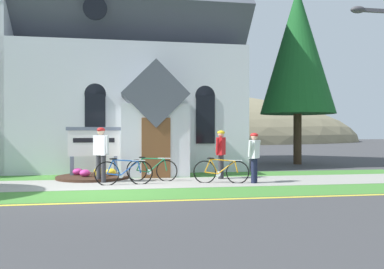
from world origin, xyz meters
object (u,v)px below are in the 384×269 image
at_px(cyclist_in_yellow_jersey, 221,151).
at_px(cyclist_in_red_jersey, 254,154).
at_px(cyclist_in_white_jersey, 101,150).
at_px(church_sign, 94,144).
at_px(bicycle_white, 151,170).
at_px(bicycle_orange, 124,172).
at_px(bicycle_silver, 221,171).
at_px(roadside_conifer, 298,51).

distance_m(cyclist_in_yellow_jersey, cyclist_in_red_jersey, 1.49).
relative_size(cyclist_in_white_jersey, cyclist_in_red_jersey, 1.11).
distance_m(church_sign, cyclist_in_red_jersey, 5.64).
height_order(bicycle_white, cyclist_in_white_jersey, cyclist_in_white_jersey).
xyz_separation_m(bicycle_orange, cyclist_in_red_jersey, (4.03, -0.24, 0.53)).
bearing_deg(bicycle_silver, bicycle_white, 156.29).
bearing_deg(church_sign, cyclist_in_yellow_jersey, -14.89).
relative_size(bicycle_orange, bicycle_silver, 1.03).
bearing_deg(bicycle_orange, bicycle_silver, -1.37).
xyz_separation_m(bicycle_white, cyclist_in_yellow_jersey, (2.38, 0.18, 0.60)).
bearing_deg(church_sign, bicycle_orange, -64.23).
bearing_deg(roadside_conifer, church_sign, -155.94).
distance_m(bicycle_white, roadside_conifer, 10.87).
distance_m(bicycle_white, cyclist_in_white_jersey, 1.74).
xyz_separation_m(bicycle_silver, cyclist_in_red_jersey, (1.03, -0.17, 0.54)).
xyz_separation_m(cyclist_in_yellow_jersey, roadside_conifer, (5.26, 5.43, 4.73)).
bearing_deg(bicycle_silver, cyclist_in_white_jersey, 168.18).
bearing_deg(church_sign, bicycle_silver, -29.12).
relative_size(bicycle_silver, cyclist_in_white_jersey, 0.97).
height_order(cyclist_in_white_jersey, roadside_conifer, roadside_conifer).
height_order(bicycle_silver, bicycle_white, bicycle_silver).
height_order(bicycle_white, cyclist_in_yellow_jersey, cyclist_in_yellow_jersey).
height_order(bicycle_orange, roadside_conifer, roadside_conifer).
bearing_deg(bicycle_white, bicycle_silver, -23.71).
xyz_separation_m(bicycle_silver, roadside_conifer, (5.53, 6.53, 5.32)).
distance_m(cyclist_in_white_jersey, cyclist_in_red_jersey, 4.84).
height_order(bicycle_orange, bicycle_white, bicycle_orange).
distance_m(church_sign, roadside_conifer, 11.42).
xyz_separation_m(bicycle_orange, bicycle_silver, (3.00, -0.07, -0.01)).
relative_size(bicycle_silver, cyclist_in_red_jersey, 1.07).
bearing_deg(roadside_conifer, cyclist_in_white_jersey, -148.07).
height_order(bicycle_silver, cyclist_in_yellow_jersey, cyclist_in_yellow_jersey).
distance_m(bicycle_white, cyclist_in_yellow_jersey, 2.46).
height_order(church_sign, roadside_conifer, roadside_conifer).
height_order(bicycle_orange, bicycle_silver, bicycle_orange).
bearing_deg(bicycle_orange, cyclist_in_white_jersey, 135.43).
height_order(cyclist_in_red_jersey, roadside_conifer, roadside_conifer).
xyz_separation_m(cyclist_in_white_jersey, roadside_conifer, (9.24, 5.76, 4.66)).
height_order(church_sign, cyclist_in_yellow_jersey, church_sign).
height_order(bicycle_silver, cyclist_in_red_jersey, cyclist_in_red_jersey).
xyz_separation_m(bicycle_orange, roadside_conifer, (8.52, 6.46, 5.31)).
relative_size(bicycle_white, cyclist_in_yellow_jersey, 0.99).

